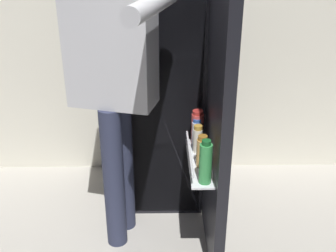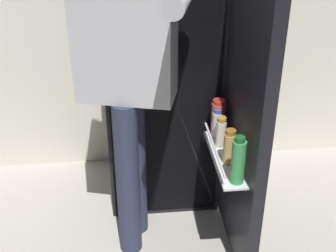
{
  "view_description": "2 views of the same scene",
  "coord_description": "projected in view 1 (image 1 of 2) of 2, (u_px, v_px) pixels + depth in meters",
  "views": [
    {
      "loc": [
        0.06,
        -1.99,
        1.72
      ],
      "look_at": [
        0.09,
        -0.03,
        0.79
      ],
      "focal_mm": 43.77,
      "sensor_mm": 36.0,
      "label": 1
    },
    {
      "loc": [
        -0.21,
        -1.91,
        1.82
      ],
      "look_at": [
        -0.02,
        -0.09,
        0.8
      ],
      "focal_mm": 48.99,
      "sensor_mm": 36.0,
      "label": 2
    }
  ],
  "objects": [
    {
      "name": "ground_plane",
      "position": [
        153.0,
        238.0,
        2.53
      ],
      "size": [
        6.67,
        6.67,
        0.0
      ],
      "primitive_type": "plane",
      "color": "#B7B2A8"
    },
    {
      "name": "kitchen_wall",
      "position": [
        153.0,
        8.0,
        2.83
      ],
      "size": [
        4.4,
        0.1,
        2.48
      ],
      "primitive_type": "cube",
      "color": "silver",
      "rests_on": "ground_plane"
    },
    {
      "name": "refrigerator",
      "position": [
        157.0,
        77.0,
        2.61
      ],
      "size": [
        0.69,
        1.25,
        1.77
      ],
      "color": "black",
      "rests_on": "ground_plane"
    },
    {
      "name": "person",
      "position": [
        114.0,
        70.0,
        2.13
      ],
      "size": [
        0.58,
        0.84,
        1.76
      ],
      "color": "#2D334C",
      "rests_on": "ground_plane"
    }
  ]
}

